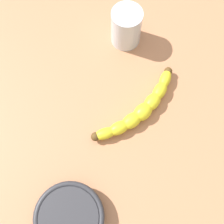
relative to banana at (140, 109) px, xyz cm
name	(u,v)px	position (x,y,z in cm)	size (l,w,h in cm)	color
wooden_tabletop	(109,106)	(-4.63, -5.29, -3.23)	(120.00, 120.00, 3.00)	#B27550
banana	(140,109)	(0.00, 0.00, 0.00)	(10.08, 23.35, 3.46)	yellow
smoothie_glass	(126,27)	(-18.43, 5.52, 2.93)	(7.05, 7.05, 9.61)	silver
ceramic_bowl	(69,218)	(14.09, -22.45, 0.55)	(13.62, 13.62, 3.75)	#2D2D33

